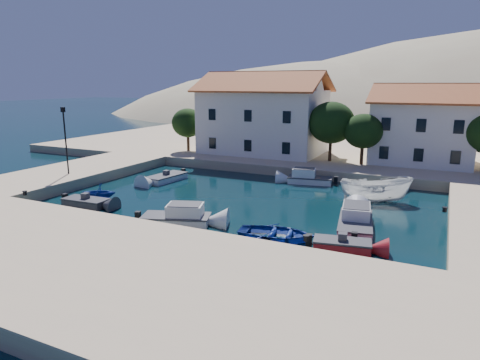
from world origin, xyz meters
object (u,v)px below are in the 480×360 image
Objects in this scene: building_mid at (424,123)px; boat_east at (375,202)px; building_left at (263,112)px; rowboat_south at (276,239)px; cabin_cruiser_east at (356,222)px; cabin_cruiser_south at (176,217)px; lamppost at (65,134)px.

building_mid reaches higher than boat_east.
building_mid is 15.81m from boat_east.
building_left is 28.25m from rowboat_south.
building_left is 21.64m from boat_east.
cabin_cruiser_south is at bearing 101.59° from cabin_cruiser_east.
building_left is 2.96× the size of cabin_cruiser_south.
cabin_cruiser_south is (15.82, -5.41, -4.28)m from lamppost.
cabin_cruiser_south is at bearing 83.06° from rowboat_south.
lamppost reaches higher than boat_east.
cabin_cruiser_south is 0.87× the size of boat_east.
building_mid is at bearing 3.18° from building_left.
rowboat_south is at bearing 125.82° from cabin_cruiser_east.
cabin_cruiser_south is 1.05× the size of rowboat_south.
boat_east is at bearing -10.94° from cabin_cruiser_east.
building_mid is 1.90× the size of cabin_cruiser_east.
cabin_cruiser_east is (11.16, 4.36, 0.00)m from cabin_cruiser_south.
rowboat_south is 5.72m from cabin_cruiser_east.
boat_east is (-2.37, -14.73, -5.22)m from building_mid.
lamppost is at bearing 81.14° from boat_east.
rowboat_south is (7.17, 0.29, -0.48)m from cabin_cruiser_south.
boat_east is (15.63, -13.73, -5.94)m from building_left.
cabin_cruiser_east is (15.48, -21.05, -5.46)m from building_left.
building_left is 2.56× the size of boat_east.
lamppost is at bearing 140.94° from cabin_cruiser_south.
lamppost is 1.32× the size of rowboat_south.
building_left is 18.04m from building_mid.
building_left is 23.10m from lamppost.
building_mid reaches higher than cabin_cruiser_east.
cabin_cruiser_east is at bearing -53.66° from building_left.
boat_east is at bearing 13.00° from lamppost.
building_left is at bearing 26.84° from boat_east.
building_mid is at bearing 35.45° from lamppost.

